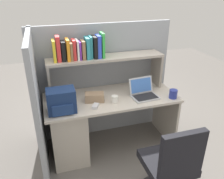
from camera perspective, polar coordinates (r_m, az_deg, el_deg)
ground_plane at (r=3.21m, az=-0.27°, el=-13.50°), size 8.00×8.00×0.00m
desk at (r=2.90m, az=-7.75°, el=-8.55°), size 1.60×0.70×0.73m
cubicle_partition_rear at (r=3.12m, az=-2.31°, el=1.98°), size 1.84×0.05×1.55m
cubicle_partition_left at (r=2.65m, az=-17.89°, el=-3.76°), size 0.05×1.06×1.55m
overhead_hutch at (r=2.85m, az=-1.48°, el=6.29°), size 1.44×0.28×0.45m
reference_books_on_shelf at (r=2.72m, az=-8.03°, el=10.03°), size 0.59×0.18×0.29m
laptop at (r=2.82m, az=7.82°, el=-0.78°), size 0.33×0.29×0.22m
backpack at (r=2.50m, az=-12.46°, el=-2.83°), size 0.30×0.23×0.26m
computer_mouse at (r=2.58m, az=-4.12°, el=-4.10°), size 0.10×0.12×0.03m
paper_cup at (r=2.65m, az=0.62°, el=-2.44°), size 0.08×0.08×0.09m
tissue_box at (r=2.69m, az=-4.38°, el=-1.91°), size 0.24×0.16×0.10m
snack_canister at (r=2.85m, az=14.94°, el=-1.08°), size 0.10×0.10×0.11m
office_chair at (r=2.35m, az=14.03°, el=-19.11°), size 0.52×0.52×0.93m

